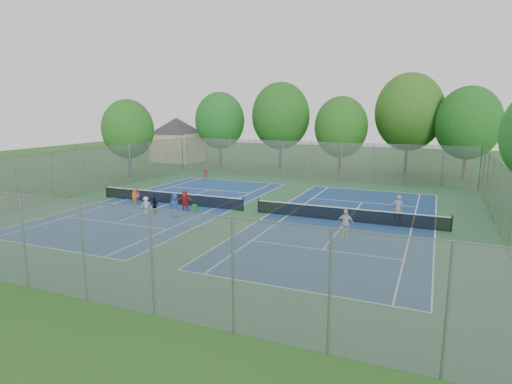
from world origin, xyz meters
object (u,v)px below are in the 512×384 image
net_right (347,215)px  instructor (398,208)px  net_left (170,198)px  ball_hopper (195,208)px  ball_crate (182,200)px

net_right → instructor: (3.12, 1.29, 0.45)m
net_left → ball_hopper: (3.29, -1.72, -0.17)m
net_right → ball_hopper: net_right is taller
ball_crate → ball_hopper: size_ratio=0.67×
net_left → instructor: instructor is taller
net_right → ball_crate: net_right is taller
ball_hopper → instructor: bearing=12.3°
net_left → ball_crate: net_left is taller
ball_crate → ball_hopper: 3.86m
net_right → instructor: instructor is taller
ball_hopper → ball_crate: bearing=135.7°
net_left → ball_hopper: size_ratio=22.81×
ball_crate → instructor: size_ratio=0.21×
instructor → ball_crate: bearing=-10.8°
net_left → ball_hopper: net_left is taller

